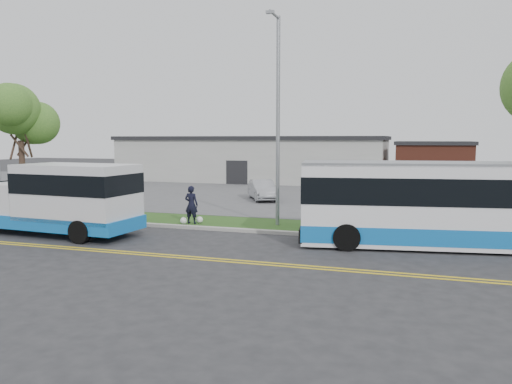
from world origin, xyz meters
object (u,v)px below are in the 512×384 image
(streetlight_near, at_px, (278,114))
(tree_west, at_px, (20,121))
(shuttle_bus, at_px, (63,197))
(pedestrian, at_px, (191,205))
(parked_car_a, at_px, (262,190))
(transit_bus, at_px, (457,205))
(parked_car_b, at_px, (100,180))

(streetlight_near, bearing_deg, tree_west, 178.20)
(shuttle_bus, height_order, pedestrian, shuttle_bus)
(shuttle_bus, bearing_deg, parked_car_a, 74.63)
(streetlight_near, bearing_deg, transit_bus, -15.64)
(tree_west, relative_size, pedestrian, 3.82)
(pedestrian, bearing_deg, tree_west, -5.39)
(pedestrian, bearing_deg, transit_bus, 174.94)
(pedestrian, xyz_separation_m, parked_car_a, (0.49, 9.91, -0.25))
(streetlight_near, distance_m, transit_bus, 8.68)
(shuttle_bus, xyz_separation_m, parked_car_b, (-10.07, 16.96, -0.84))
(pedestrian, bearing_deg, streetlight_near, -166.93)
(shuttle_bus, bearing_deg, parked_car_b, 124.51)
(parked_car_a, bearing_deg, tree_west, -170.89)
(streetlight_near, relative_size, parked_car_b, 2.01)
(tree_west, distance_m, parked_car_a, 15.02)
(parked_car_a, bearing_deg, shuttle_bus, -136.88)
(parked_car_a, height_order, parked_car_b, parked_car_b)
(tree_west, relative_size, transit_bus, 0.58)
(tree_west, relative_size, parked_car_a, 1.73)
(tree_west, xyz_separation_m, pedestrian, (11.01, -1.30, -4.12))
(transit_bus, height_order, parked_car_b, transit_bus)
(pedestrian, bearing_deg, parked_car_b, -41.32)
(shuttle_bus, xyz_separation_m, parked_car_a, (4.75, 13.66, -0.87))
(pedestrian, bearing_deg, shuttle_bus, 42.73)
(tree_west, distance_m, pedestrian, 11.83)
(tree_west, xyz_separation_m, transit_bus, (22.60, -2.60, -3.49))
(streetlight_near, bearing_deg, parked_car_a, 111.05)
(tree_west, height_order, parked_car_b, tree_west)
(shuttle_bus, distance_m, transit_bus, 16.04)
(shuttle_bus, relative_size, parked_car_a, 2.03)
(tree_west, xyz_separation_m, parked_car_a, (11.51, 8.61, -4.36))
(tree_west, distance_m, transit_bus, 23.02)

